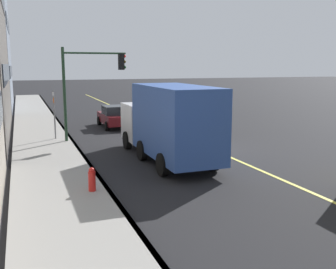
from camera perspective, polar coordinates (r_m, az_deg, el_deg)
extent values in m
plane|color=black|center=(20.63, 5.83, -1.93)|extent=(200.00, 200.00, 0.00)
cube|color=gray|center=(18.58, -16.69, -3.40)|extent=(80.00, 3.15, 0.15)
cube|color=slate|center=(18.72, -12.11, -3.09)|extent=(80.00, 0.16, 0.15)
cube|color=#D8CC4C|center=(20.63, 5.83, -1.91)|extent=(80.00, 0.16, 0.01)
cube|color=#262D38|center=(26.66, -22.18, 8.16)|extent=(13.30, 0.06, 1.10)
cube|color=#262D38|center=(42.95, -21.65, 8.45)|extent=(12.44, 0.06, 1.10)
cube|color=#262D38|center=(43.12, -22.04, 14.45)|extent=(12.44, 0.06, 1.10)
cube|color=#591116|center=(27.61, -7.46, 2.35)|extent=(4.02, 1.90, 0.62)
cube|color=black|center=(27.34, -7.40, 3.53)|extent=(1.81, 1.75, 0.57)
cylinder|color=black|center=(28.75, -9.86, 1.96)|extent=(0.60, 0.22, 0.60)
cylinder|color=black|center=(29.15, -6.26, 2.15)|extent=(0.60, 0.22, 0.60)
cylinder|color=black|center=(26.18, -8.77, 1.21)|extent=(0.60, 0.22, 0.60)
cylinder|color=black|center=(26.61, -4.85, 1.43)|extent=(0.60, 0.22, 0.60)
cube|color=silver|center=(28.58, 3.04, 2.66)|extent=(4.70, 1.77, 0.61)
cube|color=black|center=(28.67, 2.92, 3.83)|extent=(2.40, 1.63, 0.53)
cylinder|color=black|center=(27.59, 5.97, 1.72)|extent=(0.60, 0.22, 0.60)
cylinder|color=black|center=(26.87, 2.67, 1.54)|extent=(0.60, 0.22, 0.60)
cylinder|color=black|center=(30.38, 3.37, 2.51)|extent=(0.60, 0.22, 0.60)
cylinder|color=black|center=(29.72, 0.32, 2.36)|extent=(0.60, 0.22, 0.60)
cube|color=silver|center=(20.46, -3.01, 1.90)|extent=(2.19, 2.24, 1.83)
cube|color=#2D4C93|center=(16.66, 1.11, 1.98)|extent=(5.48, 2.24, 2.94)
cylinder|color=black|center=(20.32, -5.87, -0.82)|extent=(0.90, 0.28, 0.90)
cylinder|color=black|center=(20.95, -0.19, -0.44)|extent=(0.90, 0.28, 0.90)
cylinder|color=black|center=(15.31, -0.76, -4.34)|extent=(0.90, 0.28, 0.90)
cylinder|color=black|center=(16.14, 6.44, -3.66)|extent=(0.90, 0.28, 0.90)
cylinder|color=black|center=(17.85, -3.74, -2.29)|extent=(0.90, 0.28, 0.90)
cylinder|color=black|center=(18.56, 2.61, -1.80)|extent=(0.90, 0.28, 0.90)
cylinder|color=#1E3823|center=(22.01, -14.64, 5.34)|extent=(0.16, 0.16, 5.16)
cylinder|color=#1E3823|center=(22.20, -10.47, 11.43)|extent=(0.10, 3.39, 0.10)
cube|color=black|center=(22.49, -6.74, 10.36)|extent=(0.28, 0.30, 0.90)
sphere|color=red|center=(22.54, -6.31, 11.13)|extent=(0.18, 0.18, 0.18)
sphere|color=#392905|center=(22.53, -6.29, 10.37)|extent=(0.18, 0.18, 0.18)
sphere|color=black|center=(22.53, -6.28, 9.60)|extent=(0.18, 0.18, 0.18)
cylinder|color=slate|center=(22.97, -16.00, 2.57)|extent=(0.08, 0.08, 2.86)
cube|color=white|center=(22.85, -16.19, 5.63)|extent=(0.60, 0.02, 0.20)
cube|color=#DB5919|center=(22.88, -16.15, 4.75)|extent=(0.44, 0.02, 0.28)
cylinder|color=red|center=(13.34, -10.87, -6.92)|extent=(0.24, 0.24, 0.80)
sphere|color=red|center=(13.22, -10.93, -5.10)|extent=(0.20, 0.20, 0.20)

